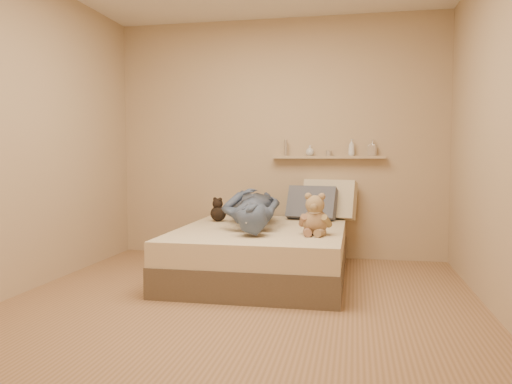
% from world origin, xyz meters
% --- Properties ---
extents(room, '(3.80, 3.80, 3.80)m').
position_xyz_m(room, '(0.00, 0.00, 1.30)').
color(room, '#9D7451').
rests_on(room, ground).
extents(bed, '(1.50, 1.90, 0.45)m').
position_xyz_m(bed, '(0.00, 0.93, 0.22)').
color(bed, brown).
rests_on(bed, floor).
extents(game_console, '(0.17, 0.13, 0.05)m').
position_xyz_m(game_console, '(0.04, 0.37, 0.59)').
color(game_console, '#ABADB1').
rests_on(game_console, bed).
extents(teddy_bear, '(0.29, 0.28, 0.36)m').
position_xyz_m(teddy_bear, '(0.51, 0.60, 0.60)').
color(teddy_bear, '#A87E5C').
rests_on(teddy_bear, bed).
extents(dark_plush, '(0.16, 0.16, 0.24)m').
position_xyz_m(dark_plush, '(-0.52, 1.30, 0.56)').
color(dark_plush, black).
rests_on(dark_plush, bed).
extents(pillow_cream, '(0.60, 0.38, 0.43)m').
position_xyz_m(pillow_cream, '(0.57, 1.76, 0.65)').
color(pillow_cream, beige).
rests_on(pillow_cream, bed).
extents(pillow_grey, '(0.54, 0.36, 0.37)m').
position_xyz_m(pillow_grey, '(0.40, 1.62, 0.62)').
color(pillow_grey, slate).
rests_on(pillow_grey, bed).
extents(person, '(0.82, 1.58, 0.36)m').
position_xyz_m(person, '(-0.12, 1.04, 0.63)').
color(person, '#3E4762').
rests_on(person, bed).
extents(wall_shelf, '(1.20, 0.12, 0.03)m').
position_xyz_m(wall_shelf, '(0.55, 1.84, 1.10)').
color(wall_shelf, tan).
rests_on(wall_shelf, wall_back).
extents(shelf_bottles, '(0.98, 0.11, 0.17)m').
position_xyz_m(shelf_bottles, '(0.67, 1.84, 1.19)').
color(shelf_bottles, silver).
rests_on(shelf_bottles, wall_shelf).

